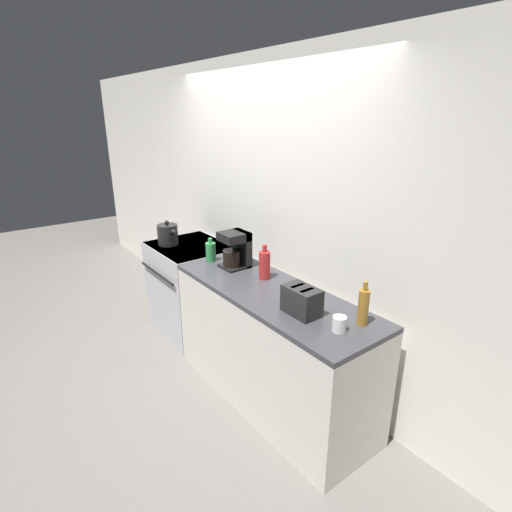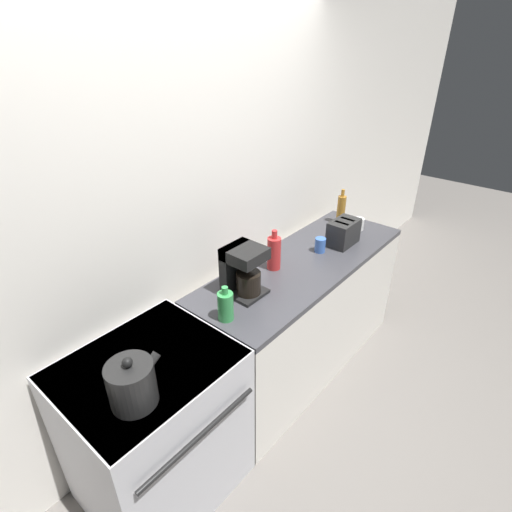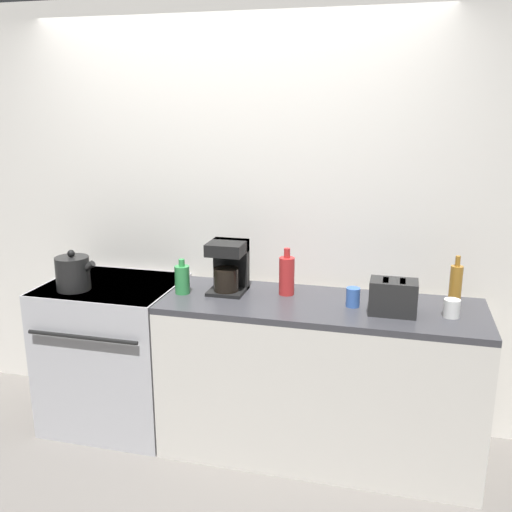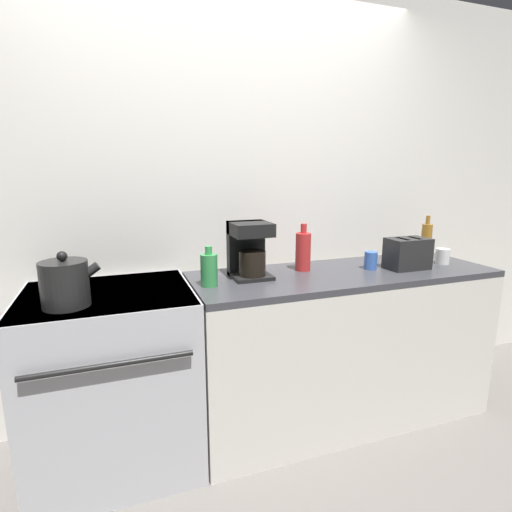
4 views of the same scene
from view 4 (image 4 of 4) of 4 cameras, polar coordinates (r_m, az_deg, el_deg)
name	(u,v)px [view 4 (image 4 of 4)]	position (r m, az deg, el deg)	size (l,w,h in m)	color
ground_plane	(260,472)	(2.29, 0.64, -28.48)	(12.00, 12.00, 0.00)	slate
wall_back	(219,203)	(2.44, -5.29, 7.59)	(8.00, 0.05, 2.60)	silver
stove	(114,378)	(2.22, -19.65, -16.05)	(0.80, 0.71, 0.92)	#B7B7BC
counter_block	(341,345)	(2.52, 12.03, -12.32)	(1.77, 0.61, 0.92)	silver
kettle	(65,283)	(1.89, -25.59, -3.56)	(0.25, 0.20, 0.24)	black
toaster	(407,253)	(2.52, 20.83, 0.35)	(0.24, 0.15, 0.18)	black
coffee_maker	(249,249)	(2.16, -0.97, 1.07)	(0.21, 0.22, 0.30)	black
bottle_red	(303,251)	(2.33, 6.75, 0.72)	(0.09, 0.09, 0.27)	#B72828
bottle_green	(209,269)	(2.02, -6.73, -1.91)	(0.09, 0.09, 0.20)	#338C47
bottle_amber	(426,240)	(2.88, 23.14, 2.09)	(0.07, 0.07, 0.28)	#9E6B23
cup_blue	(371,260)	(2.45, 16.06, -0.61)	(0.07, 0.07, 0.10)	#3860B2
cup_white	(443,256)	(2.75, 25.10, -0.03)	(0.08, 0.08, 0.09)	white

